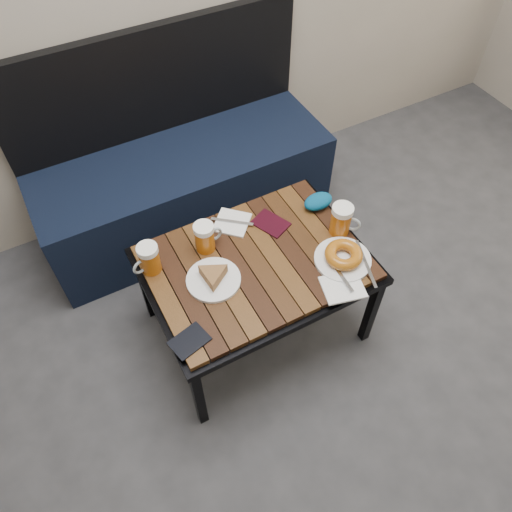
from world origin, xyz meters
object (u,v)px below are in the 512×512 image
beer_mug_left (149,259)px  beer_mug_centre (205,237)px  plate_pie (213,277)px  passport_burgundy (271,223)px  beer_mug_right (342,220)px  passport_navy (189,341)px  cafe_table (256,268)px  bench (183,180)px  knit_pouch (318,201)px  plate_bagel (343,257)px

beer_mug_left → beer_mug_centre: bearing=163.7°
beer_mug_centre → plate_pie: size_ratio=0.62×
plate_pie → passport_burgundy: size_ratio=1.47×
beer_mug_right → passport_navy: size_ratio=1.06×
cafe_table → beer_mug_right: (0.36, -0.03, 0.11)m
bench → beer_mug_right: 0.90m
cafe_table → knit_pouch: size_ratio=6.58×
bench → beer_mug_centre: (-0.13, -0.60, 0.26)m
plate_bagel → passport_navy: bearing=-176.5°
beer_mug_centre → beer_mug_right: (0.50, -0.17, 0.00)m
cafe_table → passport_navy: 0.41m
cafe_table → plate_pie: size_ratio=4.17×
bench → plate_bagel: bench is taller
cafe_table → beer_mug_left: size_ratio=6.70×
cafe_table → knit_pouch: (0.36, 0.13, 0.07)m
beer_mug_left → passport_navy: beer_mug_left is taller
knit_pouch → cafe_table: bearing=-160.1°
passport_navy → beer_mug_centre: bearing=133.6°
passport_navy → passport_burgundy: (0.50, 0.33, 0.00)m
beer_mug_centre → knit_pouch: (0.50, -0.02, -0.04)m
plate_pie → beer_mug_left: bearing=138.7°
beer_mug_left → beer_mug_centre: same height
plate_pie → knit_pouch: bearing=14.4°
cafe_table → beer_mug_centre: size_ratio=6.70×
beer_mug_centre → beer_mug_right: beer_mug_right is taller
beer_mug_left → beer_mug_right: size_ratio=0.94×
knit_pouch → plate_pie: bearing=-165.6°
beer_mug_centre → passport_burgundy: size_ratio=0.91×
bench → cafe_table: 0.76m
plate_bagel → knit_pouch: plate_bagel is taller
cafe_table → beer_mug_left: bearing=157.5°
cafe_table → plate_pie: bearing=-177.2°
cafe_table → beer_mug_left: (-0.36, 0.15, 0.11)m
beer_mug_centre → cafe_table: bearing=-52.8°
plate_bagel → passport_navy: plate_bagel is taller
beer_mug_centre → knit_pouch: beer_mug_centre is taller
cafe_table → knit_pouch: bearing=19.9°
cafe_table → passport_burgundy: (0.14, 0.14, 0.05)m
plate_bagel → cafe_table: bearing=151.5°
beer_mug_centre → knit_pouch: bearing=-8.0°
passport_burgundy → knit_pouch: 0.22m
passport_navy → knit_pouch: knit_pouch is taller
beer_mug_centre → plate_bagel: beer_mug_centre is taller
beer_mug_left → plate_bagel: beer_mug_left is taller
beer_mug_centre → plate_bagel: bearing=-41.5°
beer_mug_centre → plate_bagel: (0.43, -0.30, -0.04)m
knit_pouch → passport_burgundy: bearing=178.5°
plate_bagel → knit_pouch: 0.30m
beer_mug_centre → passport_burgundy: bearing=-8.3°
beer_mug_left → beer_mug_centre: size_ratio=1.00×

